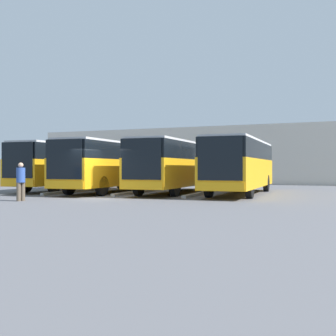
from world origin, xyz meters
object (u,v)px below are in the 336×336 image
Objects in this scene: bus_0 at (241,164)px; bus_1 at (176,164)px; pedestrian at (21,180)px; bus_2 at (113,164)px; bus_3 at (70,165)px.

bus_1 is at bearing -0.20° from bus_0.
pedestrian is at bearing 61.23° from bus_1.
bus_2 is (3.97, 0.89, 0.00)m from bus_1.
bus_0 is at bearing 152.61° from pedestrian.
bus_2 is 7.89m from pedestrian.
bus_2 and bus_3 have the same top height.
bus_0 is 8.01m from bus_2.
pedestrian is at bearing 109.88° from bus_3.
bus_3 is (7.94, -0.09, 0.00)m from bus_1.
bus_1 is 7.94m from bus_3.
bus_3 reaches higher than pedestrian.
bus_3 is 9.59m from pedestrian.
pedestrian is (4.26, 8.73, -0.80)m from bus_1.
pedestrian is at bearing 44.51° from bus_0.
bus_3 is at bearing -2.32° from bus_0.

